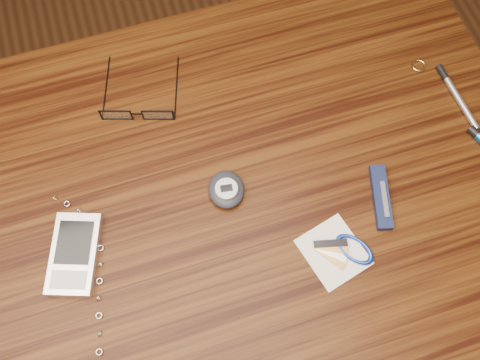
{
  "coord_description": "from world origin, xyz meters",
  "views": [
    {
      "loc": [
        -0.05,
        -0.28,
        1.49
      ],
      "look_at": [
        0.04,
        0.02,
        0.76
      ],
      "focal_mm": 40.0,
      "sensor_mm": 36.0,
      "label": 1
    }
  ],
  "objects_px": {
    "desk": "(217,222)",
    "notepad_keys": "(344,250)",
    "pedometer": "(226,189)",
    "pda_phone": "(74,254)",
    "pocket_knife": "(381,197)",
    "eyeglasses": "(138,112)",
    "silver_pen": "(454,92)"
  },
  "relations": [
    {
      "from": "desk",
      "to": "notepad_keys",
      "type": "height_order",
      "value": "notepad_keys"
    },
    {
      "from": "silver_pen",
      "to": "pda_phone",
      "type": "bearing_deg",
      "value": -172.57
    },
    {
      "from": "desk",
      "to": "silver_pen",
      "type": "relative_size",
      "value": 7.97
    },
    {
      "from": "pedometer",
      "to": "notepad_keys",
      "type": "relative_size",
      "value": 0.61
    },
    {
      "from": "desk",
      "to": "pocket_knife",
      "type": "bearing_deg",
      "value": -17.02
    },
    {
      "from": "eyeglasses",
      "to": "pedometer",
      "type": "relative_size",
      "value": 2.21
    },
    {
      "from": "pedometer",
      "to": "silver_pen",
      "type": "bearing_deg",
      "value": 7.68
    },
    {
      "from": "notepad_keys",
      "to": "pedometer",
      "type": "bearing_deg",
      "value": 134.17
    },
    {
      "from": "silver_pen",
      "to": "notepad_keys",
      "type": "bearing_deg",
      "value": -144.5
    },
    {
      "from": "pedometer",
      "to": "silver_pen",
      "type": "relative_size",
      "value": 0.54
    },
    {
      "from": "pda_phone",
      "to": "notepad_keys",
      "type": "distance_m",
      "value": 0.38
    },
    {
      "from": "pda_phone",
      "to": "silver_pen",
      "type": "height_order",
      "value": "pda_phone"
    },
    {
      "from": "eyeglasses",
      "to": "silver_pen",
      "type": "height_order",
      "value": "eyeglasses"
    },
    {
      "from": "notepad_keys",
      "to": "pocket_knife",
      "type": "distance_m",
      "value": 0.1
    },
    {
      "from": "pda_phone",
      "to": "pocket_knife",
      "type": "xyz_separation_m",
      "value": [
        0.45,
        -0.05,
        -0.0
      ]
    },
    {
      "from": "eyeglasses",
      "to": "notepad_keys",
      "type": "distance_m",
      "value": 0.38
    },
    {
      "from": "pda_phone",
      "to": "notepad_keys",
      "type": "bearing_deg",
      "value": -16.52
    },
    {
      "from": "eyeglasses",
      "to": "pocket_knife",
      "type": "distance_m",
      "value": 0.39
    },
    {
      "from": "pda_phone",
      "to": "notepad_keys",
      "type": "height_order",
      "value": "pda_phone"
    },
    {
      "from": "pocket_knife",
      "to": "eyeglasses",
      "type": "bearing_deg",
      "value": 141.34
    },
    {
      "from": "pedometer",
      "to": "pocket_knife",
      "type": "relative_size",
      "value": 0.66
    },
    {
      "from": "pocket_knife",
      "to": "silver_pen",
      "type": "relative_size",
      "value": 0.81
    },
    {
      "from": "desk",
      "to": "pocket_knife",
      "type": "height_order",
      "value": "pocket_knife"
    },
    {
      "from": "pocket_knife",
      "to": "silver_pen",
      "type": "height_order",
      "value": "pocket_knife"
    },
    {
      "from": "pedometer",
      "to": "notepad_keys",
      "type": "height_order",
      "value": "pedometer"
    },
    {
      "from": "desk",
      "to": "notepad_keys",
      "type": "relative_size",
      "value": 9.02
    },
    {
      "from": "desk",
      "to": "silver_pen",
      "type": "bearing_deg",
      "value": 8.25
    },
    {
      "from": "desk",
      "to": "eyeglasses",
      "type": "distance_m",
      "value": 0.22
    },
    {
      "from": "eyeglasses",
      "to": "pedometer",
      "type": "height_order",
      "value": "same"
    },
    {
      "from": "desk",
      "to": "pocket_knife",
      "type": "distance_m",
      "value": 0.27
    },
    {
      "from": "pedometer",
      "to": "silver_pen",
      "type": "xyz_separation_m",
      "value": [
        0.4,
        0.05,
        -0.01
      ]
    },
    {
      "from": "silver_pen",
      "to": "desk",
      "type": "bearing_deg",
      "value": -171.75
    }
  ]
}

